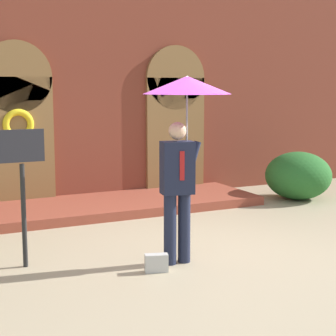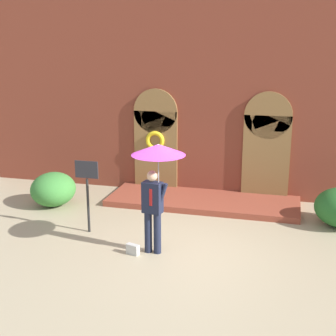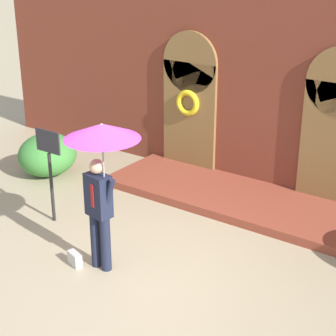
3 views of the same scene
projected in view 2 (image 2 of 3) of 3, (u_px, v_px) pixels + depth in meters
name	position (u px, v px, depth m)	size (l,w,h in m)	color
ground_plane	(177.00, 250.00, 10.08)	(80.00, 80.00, 0.00)	tan
building_facade	(212.00, 102.00, 13.26)	(14.00, 2.30, 5.60)	brown
person_with_umbrella	(157.00, 166.00, 9.44)	(1.10, 1.10, 2.36)	#191E33
handbag	(133.00, 249.00, 9.84)	(0.28, 0.12, 0.22)	#B7B7B2
sign_post	(87.00, 185.00, 10.74)	(0.56, 0.06, 1.72)	black
shrub_left	(53.00, 189.00, 12.72)	(1.20, 1.30, 0.92)	#387A33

